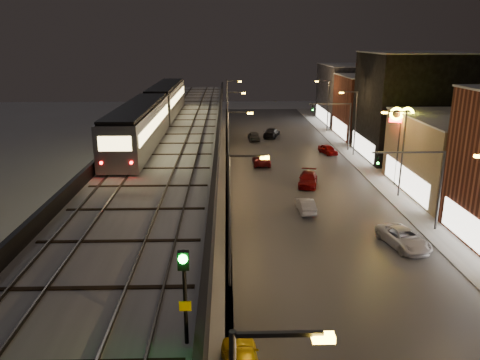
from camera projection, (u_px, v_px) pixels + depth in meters
name	position (u px, v px, depth m)	size (l,w,h in m)	color
road_surface	(301.00, 186.00, 52.28)	(17.00, 120.00, 0.06)	#46474D
sidewalk_right	(390.00, 185.00, 52.54)	(4.00, 120.00, 0.14)	#9FA1A8
under_viaduct_pavement	(181.00, 187.00, 51.92)	(11.00, 120.00, 0.06)	#9FA1A8
elevated_viaduct	(176.00, 144.00, 47.29)	(9.00, 100.00, 6.30)	black
viaduct_trackbed	(175.00, 136.00, 47.19)	(8.40, 100.00, 0.32)	#B2B7C1
viaduct_parapet_streetside	(218.00, 131.00, 47.20)	(0.30, 100.00, 1.10)	black
viaduct_parapet_far	(132.00, 131.00, 46.96)	(0.30, 100.00, 1.10)	black
building_c	(465.00, 156.00, 48.69)	(12.20, 15.20, 8.16)	#847457
building_d	(410.00, 106.00, 63.15)	(12.20, 13.20, 14.16)	black
building_e	(377.00, 107.00, 77.12)	(12.20, 12.20, 10.16)	brown
building_f	(355.00, 94.00, 90.38)	(12.20, 16.20, 11.16)	#35343B
streetlight_left_1	(233.00, 212.00, 29.51)	(2.57, 0.28, 9.00)	#38383A
streetlight_left_2	(231.00, 149.00, 46.74)	(2.57, 0.28, 9.00)	#38383A
streetlight_right_2	(400.00, 148.00, 47.21)	(2.56, 0.28, 9.00)	#38383A
streetlight_left_3	(229.00, 119.00, 63.97)	(2.57, 0.28, 9.00)	#38383A
streetlight_right_3	(354.00, 119.00, 64.44)	(2.56, 0.28, 9.00)	#38383A
streetlight_left_4	(229.00, 102.00, 81.20)	(2.57, 0.28, 9.00)	#38383A
streetlight_right_4	(327.00, 102.00, 81.67)	(2.56, 0.28, 9.00)	#38383A
traffic_light_rig_a	(428.00, 180.00, 38.78)	(6.10, 0.34, 7.00)	#38383A
traffic_light_rig_b	(342.00, 120.00, 67.49)	(6.10, 0.34, 7.00)	#38383A
subway_train	(155.00, 110.00, 50.21)	(3.09, 37.87, 3.69)	gray
rail_signal	(184.00, 279.00, 13.86)	(0.37, 0.44, 3.18)	black
car_near_white	(306.00, 206.00, 44.13)	(1.37, 3.93, 1.29)	#B6B6C8
car_mid_silver	(261.00, 160.00, 60.88)	(2.18, 4.72, 1.31)	maroon
car_mid_dark	(271.00, 133.00, 78.05)	(2.10, 5.17, 1.50)	black
car_far_white	(254.00, 136.00, 75.57)	(1.70, 4.23, 1.44)	#34373D
car_onc_dark	(404.00, 239.00, 36.65)	(2.39, 5.19, 1.44)	silver
car_onc_white	(308.00, 180.00, 52.19)	(1.98, 4.87, 1.41)	#680608
car_onc_red	(328.00, 150.00, 66.50)	(1.55, 3.86, 1.32)	#7D0506
sign_mcdonalds	(401.00, 124.00, 50.42)	(2.60, 0.76, 8.78)	#38383A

